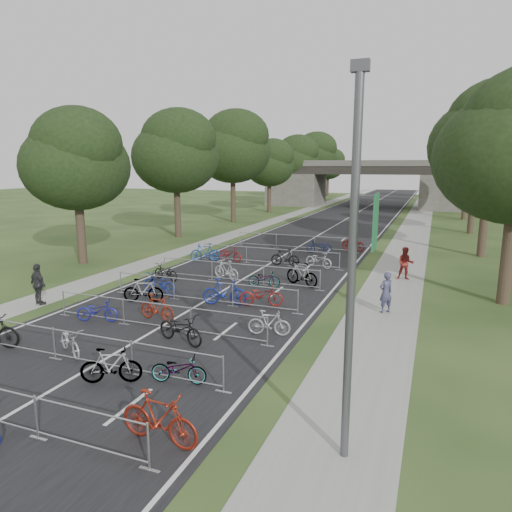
{
  "coord_description": "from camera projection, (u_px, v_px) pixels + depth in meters",
  "views": [
    {
      "loc": [
        9.79,
        -7.09,
        6.28
      ],
      "look_at": [
        0.25,
        17.16,
        1.1
      ],
      "focal_mm": 32.0,
      "sensor_mm": 36.0,
      "label": 1
    }
  ],
  "objects": [
    {
      "name": "road",
      "position": [
        350.0,
        217.0,
        56.84
      ],
      "size": [
        11.0,
        140.0,
        0.01
      ],
      "primitive_type": "cube",
      "color": "black",
      "rests_on": "ground"
    },
    {
      "name": "sidewalk_right",
      "position": [
        418.0,
        219.0,
        53.97
      ],
      "size": [
        3.0,
        140.0,
        0.01
      ],
      "primitive_type": "cube",
      "color": "gray",
      "rests_on": "ground"
    },
    {
      "name": "sidewalk_left",
      "position": [
        293.0,
        214.0,
        59.53
      ],
      "size": [
        2.0,
        140.0,
        0.01
      ],
      "primitive_type": "cube",
      "color": "gray",
      "rests_on": "ground"
    },
    {
      "name": "lane_markings",
      "position": [
        350.0,
        217.0,
        56.84
      ],
      "size": [
        0.12,
        140.0,
        0.0
      ],
      "primitive_type": "cube",
      "color": "silver",
      "rests_on": "ground"
    },
    {
      "name": "overpass_bridge",
      "position": [
        369.0,
        184.0,
        69.85
      ],
      "size": [
        31.0,
        8.0,
        7.05
      ],
      "color": "#484740",
      "rests_on": "ground"
    },
    {
      "name": "lamppost",
      "position": [
        353.0,
        266.0,
        9.2
      ],
      "size": [
        0.61,
        0.65,
        8.21
      ],
      "color": "#4C4C51",
      "rests_on": "ground"
    },
    {
      "name": "tree_left_0",
      "position": [
        76.0,
        162.0,
        28.57
      ],
      "size": [
        6.72,
        6.72,
        10.25
      ],
      "color": "#33261C",
      "rests_on": "ground"
    },
    {
      "name": "tree_left_1",
      "position": [
        176.0,
        153.0,
        39.36
      ],
      "size": [
        7.56,
        7.56,
        11.53
      ],
      "color": "#33261C",
      "rests_on": "ground"
    },
    {
      "name": "tree_right_1",
      "position": [
        494.0,
        141.0,
        30.45
      ],
      "size": [
        8.18,
        8.18,
        12.47
      ],
      "color": "#33261C",
      "rests_on": "ground"
    },
    {
      "name": "tree_left_2",
      "position": [
        233.0,
        149.0,
        50.16
      ],
      "size": [
        8.4,
        8.4,
        12.81
      ],
      "color": "#33261C",
      "rests_on": "ground"
    },
    {
      "name": "tree_right_2",
      "position": [
        477.0,
        169.0,
        41.79
      ],
      "size": [
        6.16,
        6.16,
        9.39
      ],
      "color": "#33261C",
      "rests_on": "ground"
    },
    {
      "name": "tree_left_3",
      "position": [
        270.0,
        164.0,
        61.43
      ],
      "size": [
        6.72,
        6.72,
        10.25
      ],
      "color": "#33261C",
      "rests_on": "ground"
    },
    {
      "name": "tree_right_3",
      "position": [
        470.0,
        160.0,
        52.55
      ],
      "size": [
        7.17,
        7.17,
        10.93
      ],
      "color": "#33261C",
      "rests_on": "ground"
    },
    {
      "name": "tree_left_4",
      "position": [
        296.0,
        159.0,
        72.22
      ],
      "size": [
        7.56,
        7.56,
        11.53
      ],
      "color": "#33261C",
      "rests_on": "ground"
    },
    {
      "name": "tree_right_4",
      "position": [
        465.0,
        154.0,
        63.31
      ],
      "size": [
        8.18,
        8.18,
        12.47
      ],
      "color": "#33261C",
      "rests_on": "ground"
    },
    {
      "name": "tree_left_5",
      "position": [
        314.0,
        155.0,
        83.02
      ],
      "size": [
        8.4,
        8.4,
        12.81
      ],
      "color": "#33261C",
      "rests_on": "ground"
    },
    {
      "name": "tree_right_5",
      "position": [
        460.0,
        168.0,
        74.65
      ],
      "size": [
        6.16,
        6.16,
        9.39
      ],
      "color": "#33261C",
      "rests_on": "ground"
    },
    {
      "name": "tree_left_6",
      "position": [
        329.0,
        165.0,
        94.29
      ],
      "size": [
        6.72,
        6.72,
        10.25
      ],
      "color": "#33261C",
      "rests_on": "ground"
    },
    {
      "name": "tree_right_6",
      "position": [
        458.0,
        162.0,
        85.41
      ],
      "size": [
        7.17,
        7.17,
        10.93
      ],
      "color": "#33261C",
      "rests_on": "ground"
    },
    {
      "name": "barrier_row_1",
      "position": [
        92.0,
        350.0,
        14.38
      ],
      "size": [
        9.7,
        0.08,
        1.1
      ],
      "color": "#A8ABB0",
      "rests_on": "ground"
    },
    {
      "name": "barrier_row_2",
      "position": [
        156.0,
        316.0,
        17.67
      ],
      "size": [
        9.7,
        0.08,
        1.1
      ],
      "color": "#A8ABB0",
      "rests_on": "ground"
    },
    {
      "name": "barrier_row_3",
      "position": [
        202.0,
        291.0,
        21.14
      ],
      "size": [
        9.7,
        0.08,
        1.1
      ],
      "color": "#A8ABB0",
      "rests_on": "ground"
    },
    {
      "name": "barrier_row_4",
      "position": [
        237.0,
        273.0,
        24.79
      ],
      "size": [
        9.7,
        0.08,
        1.1
      ],
      "color": "#A8ABB0",
      "rests_on": "ground"
    },
    {
      "name": "barrier_row_5",
      "position": [
        268.0,
        256.0,
        29.35
      ],
      "size": [
        9.7,
        0.08,
        1.1
      ],
      "color": "#A8ABB0",
      "rests_on": "ground"
    },
    {
      "name": "barrier_row_6",
      "position": [
        295.0,
        242.0,
        34.83
      ],
      "size": [
        9.7,
        0.08,
        1.1
      ],
      "color": "#A8ABB0",
      "rests_on": "ground"
    },
    {
      "name": "bike_3",
      "position": [
        159.0,
        419.0,
        10.35
      ],
      "size": [
        2.13,
        0.73,
        1.26
      ],
      "primitive_type": "imported",
      "rotation": [
        0.0,
        0.0,
        1.5
      ],
      "color": "maroon",
      "rests_on": "ground"
    },
    {
      "name": "bike_5",
      "position": [
        70.0,
        341.0,
        15.33
      ],
      "size": [
        1.87,
        1.42,
        0.94
      ],
      "primitive_type": "imported",
      "rotation": [
        0.0,
        0.0,
        1.06
      ],
      "color": "#9F9EA6",
      "rests_on": "ground"
    },
    {
      "name": "bike_6",
      "position": [
        111.0,
        366.0,
        13.28
      ],
      "size": [
        1.84,
        1.22,
        1.08
      ],
      "primitive_type": "imported",
      "rotation": [
        0.0,
        0.0,
        2.01
      ],
      "color": "#A8ABB0",
      "rests_on": "ground"
    },
    {
      "name": "bike_7",
      "position": [
        179.0,
        369.0,
        13.3
      ],
      "size": [
        1.76,
        0.93,
        0.88
      ],
      "primitive_type": "imported",
      "rotation": [
        0.0,
        0.0,
        1.79
      ],
      "color": "#A8ABB0",
      "rests_on": "ground"
    },
    {
      "name": "bike_8",
      "position": [
        97.0,
        311.0,
        18.59
      ],
      "size": [
        1.84,
        1.08,
        0.92
      ],
      "primitive_type": "imported",
      "rotation": [
        0.0,
        0.0,
        1.86
      ],
      "color": "#1B1E95",
      "rests_on": "ground"
    },
    {
      "name": "bike_9",
      "position": [
        157.0,
        308.0,
        18.65
      ],
      "size": [
        1.9,
        0.84,
        1.11
      ],
      "primitive_type": "imported",
      "rotation": [
        0.0,
        0.0,
        1.39
      ],
      "color": "maroon",
      "rests_on": "ground"
    },
    {
      "name": "bike_10",
      "position": [
        181.0,
        329.0,
        16.31
      ],
      "size": [
        2.21,
        1.25,
        1.1
      ],
      "primitive_type": "imported",
      "rotation": [
        0.0,
        0.0,
        1.31
      ],
      "color": "black",
      "rests_on": "ground"
    },
    {
      "name": "bike_11",
      "position": [
        269.0,
        323.0,
        17.05
      ],
      "size": [
        1.68,
        0.77,
        0.97
      ],
      "primitive_type": "imported",
      "rotation": [
        0.0,
        0.0,
        1.77
      ],
      "color": "#A1A2A8",
      "rests_on": "ground"
    },
    {
      "name": "bike_12",
      "position": [
        143.0,
        291.0,
        21.21
      ],
      "size": [
        1.94,
        1.14,
        1.12
      ],
      "primitive_type": "imported",
      "rotation": [
        0.0,
        0.0,
        1.92
      ],
      "color": "#A8ABB0",
      "rests_on": "ground"
    },
    {
      "name": "bike_13",
      "position": [
        159.0,
        283.0,
        22.57
      ],
      "size": [
        2.18,
        1.1,
        1.09
      ],
      "primitive_type": "imported",
      "rotation": [
        0.0,
        0.0,
        4.53
      ],
      "color": "navy",
      "rests_on": "ground"
    },
    {
      "name": "bike_14",
      "position": [
        225.0,
        292.0,
        20.78
      ],
      "size": [
        2.13,
        1.11,
        1.23
      ],
      "primitive_type": "imported",
      "rotation": [
        0.0,
        0.0,
        1.84
      ],
      "color": "navy",
      "rests_on": "ground"
    },
    {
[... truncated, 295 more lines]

